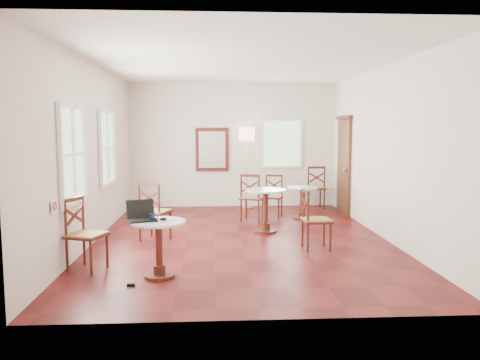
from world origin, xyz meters
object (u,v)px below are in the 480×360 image
Objects in this scene: mouse at (163,219)px; laptop at (142,215)px; chair_mid_b at (315,220)px; water_glass at (154,218)px; cafe_table_near at (159,243)px; chair_near_b at (85,234)px; floor_lamp at (247,139)px; cafe_table_mid at (266,206)px; chair_back_a at (315,187)px; chair_back_b at (273,196)px; navy_mug at (152,217)px; chair_near_a at (154,211)px; power_adapter at (131,284)px; cafe_table_back at (302,199)px; chair_mid_a at (252,197)px.

laptop is at bearing 159.23° from mouse.
chair_mid_b is 10.70× the size of water_glass.
cafe_table_near is 0.75× the size of chair_near_b.
chair_mid_b is 4.15m from floor_lamp.
chair_back_a is (1.46, 2.52, 0.02)m from cafe_table_mid.
cafe_table_near is at bearing -97.10° from chair_back_b.
laptop is at bearing -100.00° from chair_back_b.
mouse is at bearing -122.46° from cafe_table_mid.
chair_back_a reaches higher than navy_mug.
cafe_table_mid is 1.50m from chair_back_b.
chair_back_b is at bearing 4.34° from chair_mid_b.
chair_near_a is 10.57× the size of power_adapter.
water_glass is (-1.55, -5.21, -0.87)m from floor_lamp.
chair_back_a is 6.44m from power_adapter.
floor_lamp is at bearing 56.91° from mouse.
laptop is at bearing 55.37° from chair_back_a.
cafe_table_back is at bearing 55.11° from power_adapter.
chair_back_a is 1.12× the size of chair_back_b.
chair_back_a reaches higher than laptop.
chair_near_a is at bearing 82.86° from mouse.
mouse is 0.14m from navy_mug.
chair_near_a is (-0.31, 2.07, 0.04)m from cafe_table_near.
power_adapter is at bearing -121.77° from laptop.
cafe_table_near is at bearing 87.65° from chair_mid_a.
laptop is 0.19m from water_glass.
chair_near_b is 8.37× the size of navy_mug.
chair_mid_b is at bearing -96.13° from cafe_table_back.
power_adapter is at bearing -122.74° from navy_mug.
navy_mug reaches higher than mouse.
laptop reaches higher than navy_mug.
chair_mid_b is at bearing -172.95° from chair_near_a.
cafe_table_mid is 3.11m from water_glass.
floor_lamp is 5.50m from water_glass.
cafe_table_mid is 0.78× the size of chair_back_a.
chair_back_a is 10.79× the size of power_adapter.
chair_near_a is 11.26× the size of water_glass.
chair_back_a is at bearing 67.00° from cafe_table_back.
cafe_table_mid is 1.17× the size of cafe_table_back.
floor_lamp is at bearing 71.89° from power_adapter.
chair_back_a is 2.37× the size of laptop.
chair_mid_a reaches higher than chair_mid_b.
cafe_table_back is at bearing 54.91° from navy_mug.
cafe_table_near reaches higher than power_adapter.
water_glass is at bearing -124.59° from cafe_table_back.
navy_mug is at bearing -124.34° from cafe_table_mid.
chair_near_a is 10.34× the size of mouse.
floor_lamp reaches higher than chair_near_a.
chair_near_b is 11.05× the size of water_glass.
chair_near_b reaches higher than cafe_table_mid.
cafe_table_mid is at bearing 24.36° from chair_mid_b.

